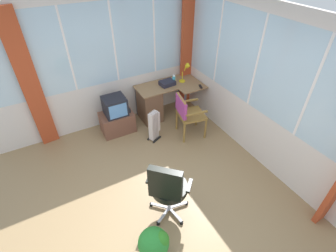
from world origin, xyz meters
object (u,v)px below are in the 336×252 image
Objects in this scene: wooden_armchair at (186,111)px; tv_on_stand at (117,117)px; office_chair at (168,187)px; desk at (152,102)px; desk_lamp at (187,70)px; spray_bottle at (174,78)px; space_heater at (154,125)px; tv_remote at (201,87)px; paper_tray at (167,83)px; potted_plant at (154,243)px.

tv_on_stand is (-1.13, 0.77, -0.22)m from wooden_armchair.
office_chair reaches higher than wooden_armchair.
desk is 1.72× the size of tv_on_stand.
desk is at bearing 173.70° from desk_lamp.
space_heater is (-0.79, -0.64, -0.51)m from spray_bottle.
office_chair is 1.75m from space_heater.
desk_lamp reaches higher than tv_remote.
desk is 0.83m from tv_on_stand.
tv_remote is 0.59m from spray_bottle.
spray_bottle is at bearing 163.77° from desk_lamp.
wooden_armchair is (-0.21, -0.83, -0.26)m from spray_bottle.
tv_remote is 1.82m from tv_on_stand.
paper_tray is (-0.43, 0.07, -0.23)m from desk_lamp.
desk_lamp is 1.39× the size of paper_tray.
desk is 8.98× the size of tv_remote.
tv_remote is 1.28m from space_heater.
tv_on_stand is at bearing -177.32° from spray_bottle.
wooden_armchair is 1.39m from tv_on_stand.
tv_remote is at bearing -25.28° from desk.
space_heater is (-1.19, -0.22, -0.41)m from tv_remote.
spray_bottle is at bearing 3.91° from paper_tray.
paper_tray is (0.35, -0.02, 0.38)m from desk.
desk is 0.71m from space_heater.
office_chair is at bearing -115.06° from tv_remote.
space_heater is at bearing -112.98° from desk.
office_chair is 1.35× the size of tv_on_stand.
tv_remote reaches higher than potted_plant.
office_chair reaches higher than tv_on_stand.
spray_bottle is 0.25× the size of wooden_armchair.
office_chair is at bearing 45.15° from potted_plant.
tv_remote is 0.14× the size of office_chair.
wooden_armchair is 0.66m from space_heater.
desk is at bearing 64.37° from potted_plant.
spray_bottle is 0.72× the size of paper_tray.
space_heater is (-0.58, 0.19, -0.25)m from wooden_armchair.
tv_remote is 0.19× the size of tv_on_stand.
office_chair reaches higher than tv_remote.
tv_on_stand is 1.71× the size of potted_plant.
desk is 4.49× the size of paper_tray.
desk is 0.91m from wooden_armchair.
tv_on_stand reaches higher than tv_remote.
potted_plant is at bearing -123.96° from spray_bottle.
paper_tray reaches higher than tv_remote.
wooden_armchair is 1.39× the size of space_heater.
desk_lamp is 2.77m from office_chair.
tv_remote is at bearing -69.21° from desk_lamp.
desk_lamp is 3.40m from potted_plant.
space_heater is at bearing 69.64° from office_chair.
desk_lamp reaches higher than wooden_armchair.
office_chair is at bearing -91.32° from tv_on_stand.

